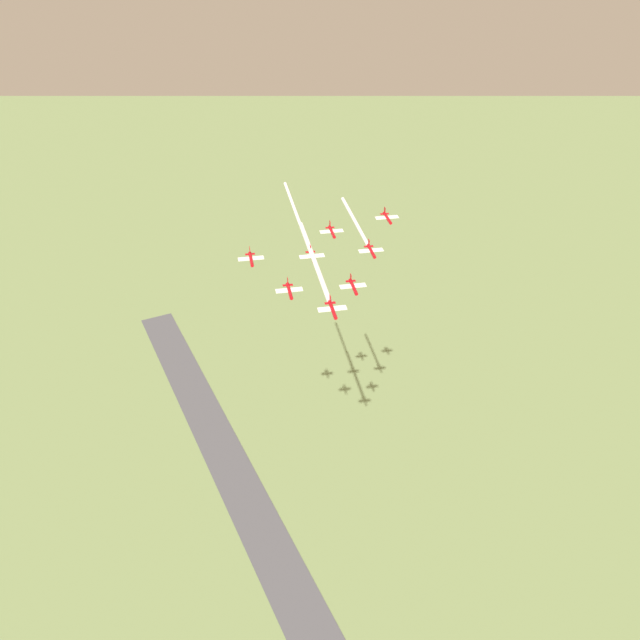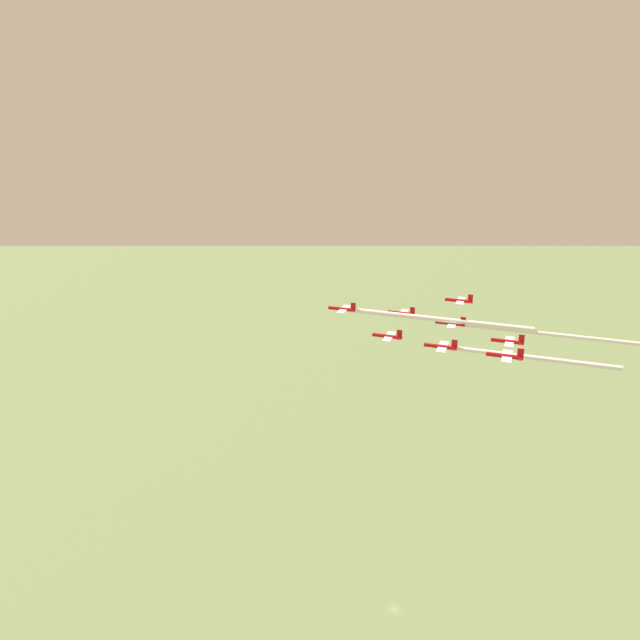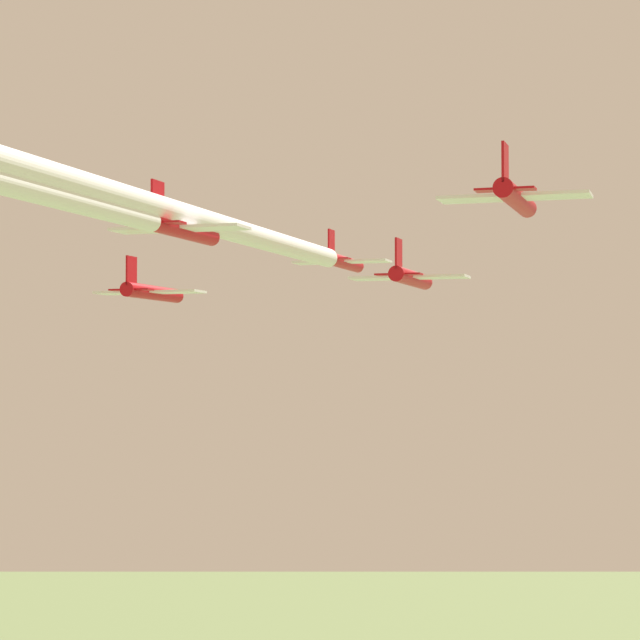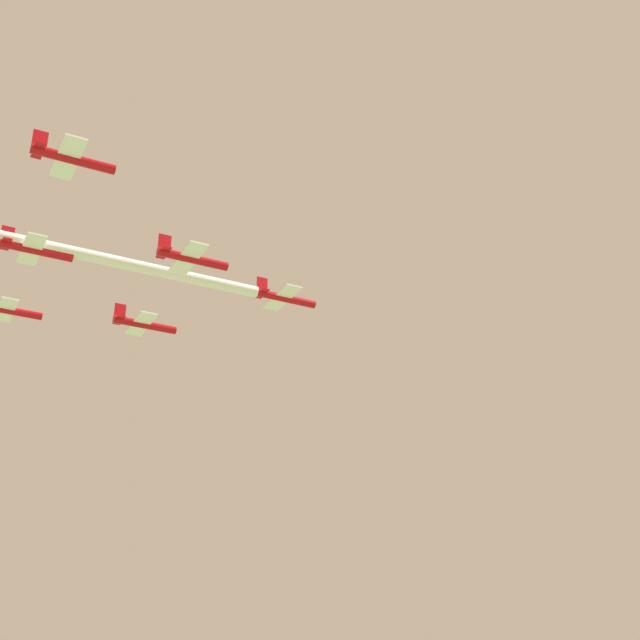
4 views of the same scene
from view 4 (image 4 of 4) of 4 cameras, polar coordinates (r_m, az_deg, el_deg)
The scene contains 7 objects.
jet_0 at distance 110.87m, azimuth -2.35°, elevation 1.43°, with size 7.43×7.58×2.67m.
jet_1 at distance 112.69m, azimuth -11.29°, elevation -0.26°, with size 7.43×7.58×2.67m.
jet_2 at distance 97.55m, azimuth -8.32°, elevation 3.94°, with size 7.43×7.58×2.67m.
jet_3 at distance 119.38m, azimuth -19.37°, elevation 0.61°, with size 7.43×7.58×2.67m.
jet_4 at distance 103.34m, azimuth -17.86°, elevation 4.31°, with size 7.43×7.58×2.67m.
jet_5 at distance 88.60m, azimuth -15.70°, elevation 9.94°, with size 7.43×7.58×2.67m.
smoke_trail_0 at distance 103.99m, azimuth -16.29°, elevation 4.36°, with size 25.75×41.50×1.37m.
Camera 4 is at (-1.97, 40.71, 120.94)m, focal length 50.00 mm.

